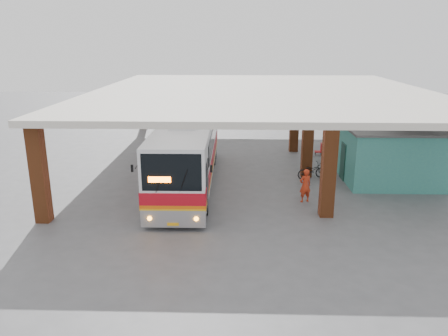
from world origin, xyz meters
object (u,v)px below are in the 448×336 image
motorcycle (311,171)px  pedestrian (305,186)px  red_chair (320,150)px  coach_bus (188,151)px

motorcycle → pedestrian: size_ratio=1.04×
motorcycle → pedestrian: (-0.94, -3.84, 0.38)m
pedestrian → red_chair: 9.47m
coach_bus → red_chair: size_ratio=15.27×
coach_bus → red_chair: 10.72m
motorcycle → red_chair: size_ratio=2.06×
pedestrian → red_chair: pedestrian is taller
motorcycle → red_chair: 5.50m
motorcycle → red_chair: bearing=-36.0°
coach_bus → red_chair: coach_bus is taller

